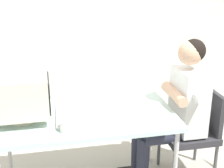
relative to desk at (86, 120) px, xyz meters
The scene contains 6 objects.
desk is the anchor object (origin of this frame).
crt_monitor 0.55m from the desk, behind, with size 0.43×0.37×0.37m.
keyboard 0.16m from the desk, behind, with size 0.20×0.48×0.03m.
office_chair 1.02m from the desk, ahead, with size 0.45×0.45×0.83m.
person_seated 0.82m from the desk, ahead, with size 0.72×0.60×1.30m.
desk_mug 0.32m from the desk, 125.12° to the right, with size 0.08×0.09×0.08m.
Camera 1 is at (-0.29, -2.44, 1.89)m, focal length 53.14 mm.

